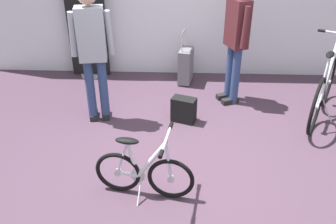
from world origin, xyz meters
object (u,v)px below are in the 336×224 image
object	(u,v)px
rolling_suitcase	(186,65)
backpack_on_floor	(184,110)
floor_banner_stand	(87,33)
visitor_near_wall	(92,48)
folding_bike_foreground	(143,171)
display_bike_left	(324,90)
visitor_browsing	(236,36)

from	to	relation	value
rolling_suitcase	backpack_on_floor	world-z (taller)	rolling_suitcase
floor_banner_stand	visitor_near_wall	xyz separation A→B (m)	(0.42, -1.38, 0.26)
visitor_near_wall	backpack_on_floor	bearing A→B (deg)	-0.24
floor_banner_stand	visitor_near_wall	world-z (taller)	visitor_near_wall
visitor_near_wall	rolling_suitcase	size ratio (longest dim) A/B	2.03
visitor_near_wall	backpack_on_floor	distance (m)	1.36
folding_bike_foreground	display_bike_left	xyz separation A→B (m)	(2.13, 1.53, 0.13)
visitor_browsing	display_bike_left	bearing A→B (deg)	-21.66
display_bike_left	visitor_browsing	xyz separation A→B (m)	(-1.10, 0.44, 0.55)
folding_bike_foreground	visitor_near_wall	distance (m)	1.71
floor_banner_stand	visitor_browsing	size ratio (longest dim) A/B	0.95
floor_banner_stand	folding_bike_foreground	xyz separation A→B (m)	(1.13, -2.76, -0.44)
visitor_browsing	rolling_suitcase	xyz separation A→B (m)	(-0.64, 0.57, -0.67)
visitor_near_wall	visitor_browsing	world-z (taller)	visitor_near_wall
folding_bike_foreground	visitor_near_wall	xyz separation A→B (m)	(-0.72, 1.38, 0.70)
display_bike_left	visitor_near_wall	xyz separation A→B (m)	(-2.85, -0.15, 0.57)
floor_banner_stand	backpack_on_floor	world-z (taller)	floor_banner_stand
display_bike_left	visitor_near_wall	distance (m)	2.91
visitor_browsing	backpack_on_floor	size ratio (longest dim) A/B	4.89
floor_banner_stand	folding_bike_foreground	bearing A→B (deg)	-67.63
visitor_browsing	rolling_suitcase	bearing A→B (deg)	138.01
backpack_on_floor	rolling_suitcase	bearing A→B (deg)	88.87
floor_banner_stand	rolling_suitcase	size ratio (longest dim) A/B	1.90
visitor_near_wall	rolling_suitcase	xyz separation A→B (m)	(1.11, 1.16, -0.69)
floor_banner_stand	display_bike_left	distance (m)	3.50
folding_bike_foreground	visitor_near_wall	world-z (taller)	visitor_near_wall
folding_bike_foreground	rolling_suitcase	world-z (taller)	rolling_suitcase
visitor_browsing	rolling_suitcase	distance (m)	1.09
floor_banner_stand	display_bike_left	world-z (taller)	floor_banner_stand
visitor_near_wall	backpack_on_floor	xyz separation A→B (m)	(1.09, -0.00, -0.81)
floor_banner_stand	display_bike_left	bearing A→B (deg)	-20.59
floor_banner_stand	visitor_near_wall	size ratio (longest dim) A/B	0.94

